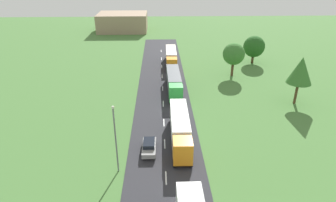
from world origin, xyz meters
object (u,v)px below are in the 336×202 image
(truck_second, at_px, (180,128))
(lamppost_second, at_px, (115,137))
(truck_fourth, at_px, (171,57))
(car_third, at_px, (149,146))
(distant_building, at_px, (123,22))
(tree_maple, at_px, (254,47))
(tree_oak, at_px, (301,70))
(tree_birch, at_px, (234,54))
(truck_third, at_px, (174,82))

(truck_second, distance_m, lamppost_second, 10.78)
(truck_fourth, relative_size, car_third, 2.97)
(car_third, xyz_separation_m, distant_building, (-11.71, 77.59, 2.31))
(tree_maple, bearing_deg, truck_second, -120.58)
(lamppost_second, xyz_separation_m, tree_oak, (29.68, 18.23, 1.34))
(car_third, distance_m, tree_maple, 45.71)
(lamppost_second, height_order, tree_birch, lamppost_second)
(truck_third, bearing_deg, distant_building, 105.69)
(truck_second, bearing_deg, truck_fourth, 89.75)
(lamppost_second, height_order, tree_maple, lamppost_second)
(truck_fourth, height_order, tree_birch, tree_birch)
(tree_oak, bearing_deg, tree_maple, 91.90)
(truck_second, relative_size, distant_building, 0.74)
(truck_second, distance_m, truck_fourth, 34.34)
(truck_second, bearing_deg, lamppost_second, -140.48)
(tree_birch, bearing_deg, tree_oak, -60.75)
(tree_maple, bearing_deg, truck_third, -139.91)
(truck_second, xyz_separation_m, tree_birch, (13.52, 26.13, 2.90))
(truck_fourth, relative_size, tree_birch, 1.70)
(truck_fourth, xyz_separation_m, distant_building, (-16.21, 40.59, 1.06))
(truck_fourth, bearing_deg, tree_birch, -31.55)
(truck_second, relative_size, lamppost_second, 1.45)
(truck_third, height_order, tree_birch, tree_birch)
(tree_birch, bearing_deg, lamppost_second, -123.34)
(truck_fourth, distance_m, lamppost_second, 41.87)
(truck_second, relative_size, truck_third, 0.99)
(truck_third, xyz_separation_m, car_third, (-4.35, -20.42, -1.23))
(truck_second, height_order, tree_oak, tree_oak)
(car_third, distance_m, tree_birch, 34.14)
(truck_fourth, bearing_deg, lamppost_second, -101.29)
(lamppost_second, distance_m, tree_oak, 34.86)
(truck_fourth, relative_size, tree_maple, 1.86)
(tree_birch, height_order, tree_maple, tree_birch)
(lamppost_second, relative_size, tree_birch, 1.20)
(lamppost_second, bearing_deg, truck_second, 39.52)
(tree_oak, bearing_deg, truck_second, -151.82)
(truck_second, bearing_deg, car_third, -148.51)
(tree_oak, relative_size, distant_building, 0.49)
(truck_third, height_order, truck_fourth, truck_fourth)
(truck_second, relative_size, tree_oak, 1.50)
(truck_second, height_order, distant_building, distant_building)
(lamppost_second, relative_size, tree_maple, 1.31)
(truck_third, height_order, distant_building, distant_building)
(car_third, height_order, lamppost_second, lamppost_second)
(lamppost_second, xyz_separation_m, tree_birch, (21.55, 32.75, 0.07))
(truck_third, distance_m, distant_building, 59.40)
(tree_oak, distance_m, tree_maple, 23.83)
(lamppost_second, bearing_deg, truck_third, 71.76)
(truck_fourth, distance_m, distant_building, 43.72)
(car_third, bearing_deg, tree_maple, 56.42)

